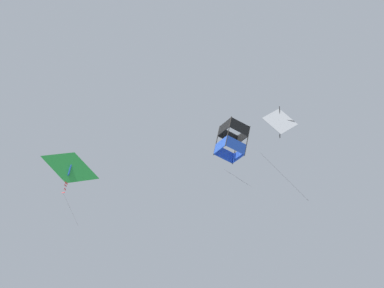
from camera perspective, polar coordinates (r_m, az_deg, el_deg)
kite_diamond_upper_right at (r=36.37m, az=7.23°, el=1.83°), size 1.54×1.99×6.01m
kite_delta_mid_left at (r=41.22m, az=-10.00°, el=-2.00°), size 1.95×2.56×5.13m
kite_box_highest at (r=44.63m, az=3.29°, el=0.29°), size 2.95×2.38×5.18m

